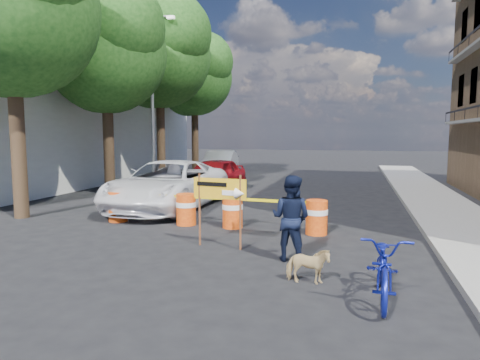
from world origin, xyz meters
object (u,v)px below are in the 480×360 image
Objects in this scene: barrel_mid_left at (186,209)px; dog at (308,266)px; barrel_far_right at (317,216)px; bicycle at (386,234)px; suv_white at (168,185)px; sedan_red at (213,176)px; sedan_silver at (220,164)px; barrel_mid_right at (233,211)px; detour_sign at (226,195)px; pedestrian at (291,218)px; barrel_far_left at (118,206)px.

barrel_mid_left is 5.59m from dog.
barrel_far_right is 0.43× the size of bicycle.
dog is 8.41m from suv_white.
sedan_silver reaches higher than sedan_red.
bicycle is at bearing -49.14° from barrel_mid_right.
sedan_silver is (-7.31, 17.71, 0.46)m from dog.
dog is at bearing -45.43° from barrel_mid_left.
pedestrian reaches higher than detour_sign.
sedan_silver is (-4.79, 13.74, 0.32)m from barrel_mid_right.
detour_sign is 5.66m from suv_white.
sedan_silver reaches higher than barrel_far_left.
sedan_silver is (-5.24, 15.85, -0.45)m from detour_sign.
detour_sign is (1.85, -2.12, 0.77)m from barrel_mid_left.
barrel_mid_right is 2.29m from detour_sign.
sedan_red is at bearing -46.84° from pedestrian.
barrel_far_left is 0.43× the size of bicycle.
dog is at bearing -57.52° from barrel_mid_right.
dog is (0.50, -1.32, -0.56)m from pedestrian.
pedestrian is at bearing 18.70° from dog.
sedan_red is (-6.55, 10.86, -0.28)m from bicycle.
barrel_mid_right is 0.19× the size of sedan_silver.
barrel_mid_right is 0.43× the size of bicycle.
pedestrian is 1.52m from dog.
sedan_silver reaches higher than barrel_mid_right.
sedan_silver is at bearing 110.05° from sedan_red.
bicycle reaches higher than barrel_far_right.
barrel_mid_left is at bearing -54.70° from suv_white.
barrel_far_left is 8.51m from bicycle.
detour_sign is at bearing -3.37° from pedestrian.
barrel_far_right is at bearing -1.10° from barrel_far_left.
suv_white is (-6.79, 6.69, -0.21)m from bicycle.
bicycle reaches higher than detour_sign.
detour_sign is 9.22m from sedan_red.
pedestrian is 2.45m from bicycle.
pedestrian is (-0.31, -2.47, 0.42)m from barrel_far_right.
suv_white reaches higher than barrel_far_left.
sedan_red reaches higher than dog.
barrel_far_left and barrel_mid_left have the same top height.
barrel_far_left is at bearing -177.90° from barrel_mid_left.
suv_white is 4.18m from sedan_red.
barrel_mid_left is 4.35m from pedestrian.
detour_sign reaches higher than barrel_far_right.
dog is at bearing -33.53° from detour_sign.
dog is 0.13× the size of suv_white.
barrel_mid_left is at bearing -73.32° from sedan_red.
barrel_mid_left is 1.00× the size of barrel_mid_right.
bicycle is at bearing -40.23° from barrel_mid_left.
pedestrian is (5.58, -2.58, 0.42)m from barrel_far_left.
dog is (2.53, -3.97, -0.15)m from barrel_mid_right.
bicycle is 9.53m from suv_white.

